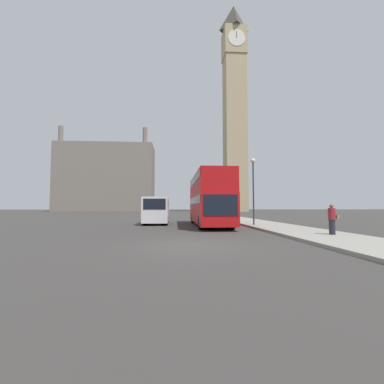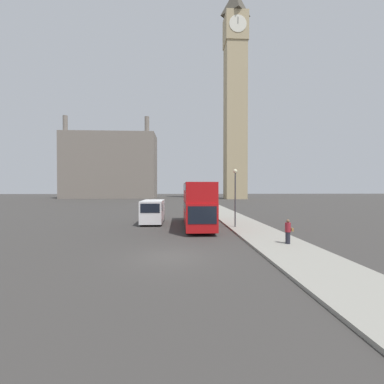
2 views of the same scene
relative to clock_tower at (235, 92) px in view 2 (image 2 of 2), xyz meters
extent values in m
plane|color=#383533|center=(-19.64, -73.87, -36.73)|extent=(300.00, 300.00, 0.00)
cube|color=gray|center=(-12.71, -73.87, -36.66)|extent=(3.86, 120.00, 0.15)
cube|color=tan|center=(0.00, 0.00, -10.39)|extent=(6.97, 6.97, 52.67)
cube|color=tan|center=(0.00, 0.00, 20.85)|extent=(7.53, 7.53, 9.81)
pyramid|color=#474238|center=(0.00, 0.00, 30.34)|extent=(7.32, 7.32, 9.19)
cylinder|color=silver|center=(0.00, -3.82, 20.85)|extent=(5.71, 0.12, 5.71)
cube|color=black|center=(0.00, -3.90, 21.85)|extent=(0.16, 0.06, 2.29)
cube|color=slate|center=(-44.56, 8.91, -24.95)|extent=(32.98, 13.14, 23.56)
cylinder|color=slate|center=(-58.57, 3.32, -10.58)|extent=(1.58, 1.58, 5.18)
cylinder|color=slate|center=(-30.54, 3.32, -10.58)|extent=(1.58, 1.58, 5.18)
cube|color=#B71114|center=(-17.42, -63.02, -35.34)|extent=(2.46, 10.91, 2.23)
cube|color=#B71114|center=(-17.42, -63.02, -33.40)|extent=(2.46, 10.69, 1.65)
cube|color=black|center=(-17.42, -63.02, -34.65)|extent=(2.50, 10.47, 0.55)
cube|color=black|center=(-17.42, -63.02, -32.94)|extent=(2.50, 10.25, 0.55)
cube|color=black|center=(-17.42, -68.48, -35.07)|extent=(2.17, 0.03, 1.34)
cylinder|color=black|center=(-18.31, -66.83, -36.22)|extent=(0.69, 1.02, 1.02)
cylinder|color=black|center=(-16.53, -66.83, -36.22)|extent=(0.69, 1.02, 1.02)
cylinder|color=black|center=(-18.31, -59.20, -36.22)|extent=(0.69, 1.02, 1.02)
cylinder|color=black|center=(-16.53, -59.20, -36.22)|extent=(0.69, 1.02, 1.02)
cube|color=white|center=(-21.91, -60.67, -35.43)|extent=(2.14, 5.18, 2.20)
cube|color=black|center=(-21.91, -63.27, -34.94)|extent=(1.82, 0.02, 0.88)
cube|color=black|center=(-21.91, -62.35, -34.94)|extent=(2.17, 0.93, 0.70)
cylinder|color=black|center=(-22.71, -62.43, -36.36)|extent=(0.54, 0.75, 0.75)
cylinder|color=black|center=(-21.11, -62.43, -36.36)|extent=(0.54, 0.75, 0.75)
cylinder|color=black|center=(-22.71, -58.91, -36.36)|extent=(0.54, 0.75, 0.75)
cylinder|color=black|center=(-21.11, -58.91, -36.36)|extent=(0.54, 0.75, 0.75)
cylinder|color=#23232D|center=(-12.25, -71.64, -36.21)|extent=(0.29, 0.29, 0.75)
cylinder|color=maroon|center=(-12.25, -71.64, -35.53)|extent=(0.34, 0.34, 0.59)
sphere|color=brown|center=(-12.25, -71.64, -35.13)|extent=(0.20, 0.20, 0.20)
cube|color=olive|center=(-11.97, -71.64, -35.68)|extent=(0.12, 0.24, 0.20)
cylinder|color=#38383D|center=(-14.05, -64.42, -34.13)|extent=(0.12, 0.12, 4.91)
sphere|color=beige|center=(-14.05, -64.42, -31.49)|extent=(0.36, 0.36, 0.36)
camera|label=1|loc=(-20.27, -84.28, -35.18)|focal=24.00mm
camera|label=2|loc=(-19.13, -87.57, -33.04)|focal=24.00mm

